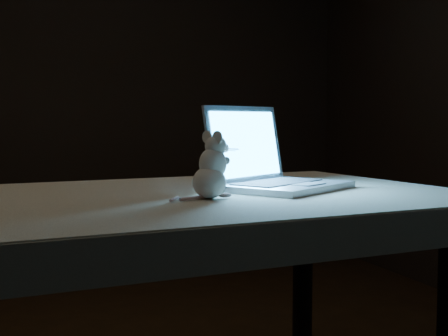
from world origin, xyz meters
name	(u,v)px	position (x,y,z in m)	size (l,w,h in m)	color
back_wall	(33,79)	(0.00, 2.50, 1.30)	(4.50, 0.04, 2.60)	black
table	(186,335)	(0.24, -0.37, 0.40)	(1.50, 0.96, 0.80)	black
tablecloth	(220,212)	(0.33, -0.43, 0.76)	(1.60, 1.06, 0.09)	beige
laptop	(287,147)	(0.57, -0.36, 0.94)	(0.38, 0.33, 0.26)	silver
plush_mouse	(209,165)	(0.27, -0.50, 0.90)	(0.13, 0.13, 0.18)	white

